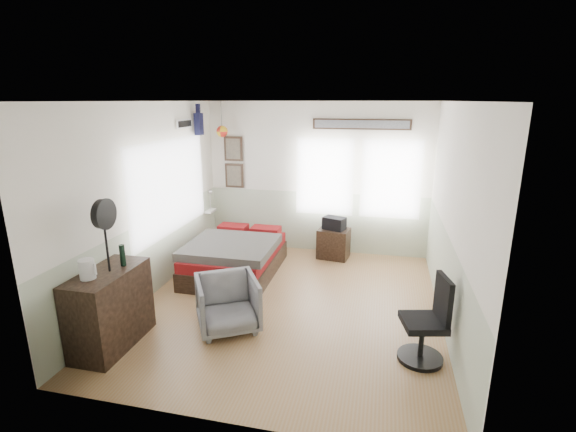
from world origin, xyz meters
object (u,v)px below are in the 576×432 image
Objects in this scene: bed at (236,257)px; armchair at (228,304)px; task_chair at (428,327)px; nightstand at (334,243)px; dresser at (110,309)px.

bed is 2.50× the size of armchair.
task_chair is (2.31, -0.13, 0.06)m from armchair.
dresser is at bearing -114.88° from nightstand.
armchair is 2.86m from nightstand.
task_chair is (3.46, 0.49, -0.06)m from dresser.
nightstand is (2.12, 3.31, -0.19)m from dresser.
armchair is 0.75× the size of task_chair.
dresser is 3.50m from task_chair.
armchair is (1.16, 0.63, -0.12)m from dresser.
bed is 1.70m from armchair.
task_chair reaches higher than armchair.
dresser reaches higher than bed.
armchair is 1.39× the size of nightstand.
task_chair reaches higher than nightstand.
armchair is at bearing -102.02° from nightstand.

